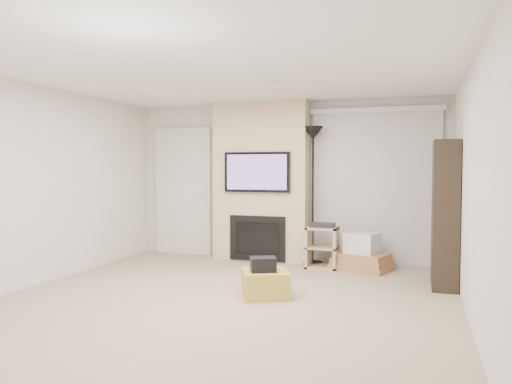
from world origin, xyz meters
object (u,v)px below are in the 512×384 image
(av_stand, at_px, (322,244))
(box_stack, at_px, (362,256))
(ottoman, at_px, (265,284))
(floor_lamp, at_px, (313,156))
(bookshelf, at_px, (445,214))

(av_stand, height_order, box_stack, av_stand)
(ottoman, xyz_separation_m, box_stack, (0.88, 1.87, 0.05))
(box_stack, bearing_deg, floor_lamp, 165.17)
(floor_lamp, height_order, av_stand, floor_lamp)
(bookshelf, bearing_deg, floor_lamp, 153.76)
(ottoman, height_order, box_stack, box_stack)
(ottoman, relative_size, box_stack, 0.53)
(ottoman, xyz_separation_m, floor_lamp, (0.12, 2.08, 1.50))
(av_stand, relative_size, bookshelf, 0.37)
(av_stand, bearing_deg, bookshelf, -21.78)
(av_stand, relative_size, box_stack, 0.70)
(ottoman, xyz_separation_m, bookshelf, (1.96, 1.17, 0.75))
(ottoman, bearing_deg, floor_lamp, 86.76)
(bookshelf, bearing_deg, box_stack, 146.76)
(box_stack, relative_size, bookshelf, 0.52)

